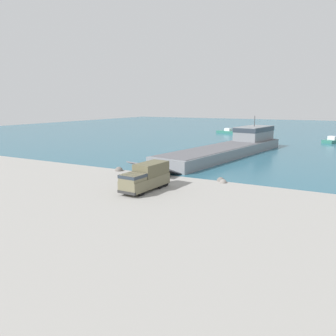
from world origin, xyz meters
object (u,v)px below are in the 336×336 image
object	(u,v)px
moored_boat_a	(332,141)
moored_boat_b	(227,132)
soldier_on_ramp	(133,178)
military_truck	(146,177)
landing_craft	(234,145)

from	to	relation	value
moored_boat_a	moored_boat_b	size ratio (longest dim) A/B	0.80
soldier_on_ramp	moored_boat_a	xyz separation A→B (m)	(20.61, 62.38, -0.39)
soldier_on_ramp	moored_boat_b	size ratio (longest dim) A/B	0.23
moored_boat_a	military_truck	bearing A→B (deg)	98.42
landing_craft	moored_boat_a	distance (m)	34.84
landing_craft	military_truck	size ratio (longest dim) A/B	6.00
soldier_on_ramp	military_truck	bearing A→B (deg)	163.34
military_truck	moored_boat_a	size ratio (longest dim) A/B	1.27
moored_boat_a	moored_boat_b	bearing A→B (deg)	0.32
moored_boat_a	moored_boat_b	distance (m)	36.41
landing_craft	moored_boat_b	world-z (taller)	landing_craft
landing_craft	soldier_on_ramp	bearing A→B (deg)	-86.66
soldier_on_ramp	landing_craft	bearing A→B (deg)	-88.19
military_truck	moored_boat_b	distance (m)	79.83
moored_boat_b	soldier_on_ramp	bearing A→B (deg)	-157.99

